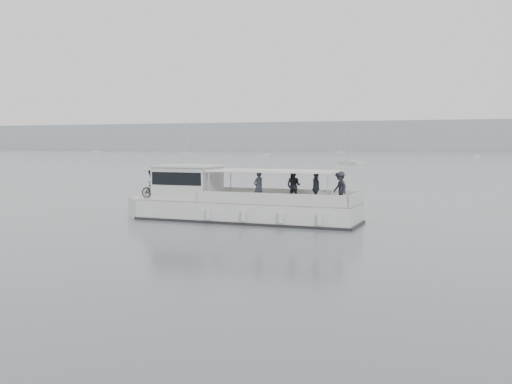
% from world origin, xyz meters
% --- Properties ---
extents(ground, '(1400.00, 1400.00, 0.00)m').
position_xyz_m(ground, '(0.00, 0.00, 0.00)').
color(ground, slate).
rests_on(ground, ground).
extents(headland, '(1400.00, 90.00, 28.00)m').
position_xyz_m(headland, '(0.00, 560.00, 14.00)').
color(headland, '#939EA8').
rests_on(headland, ground).
extents(tour_boat, '(13.82, 4.12, 5.76)m').
position_xyz_m(tour_boat, '(-1.93, -1.34, 0.95)').
color(tour_boat, silver).
rests_on(tour_boat, ground).
extents(moored_fleet, '(396.48, 348.03, 9.66)m').
position_xyz_m(moored_fleet, '(-36.99, 202.56, 0.36)').
color(moored_fleet, silver).
rests_on(moored_fleet, ground).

